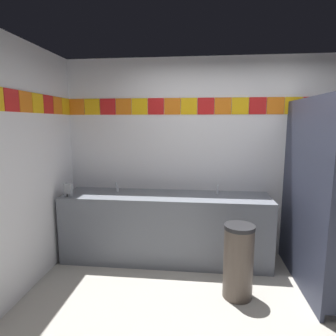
% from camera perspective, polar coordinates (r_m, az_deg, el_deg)
% --- Properties ---
extents(ground_plane, '(9.50, 9.50, 0.00)m').
position_cam_1_polar(ground_plane, '(2.88, 14.65, -28.92)').
color(ground_plane, '#B2ADA3').
extents(wall_back, '(4.32, 0.09, 2.58)m').
position_cam_1_polar(wall_back, '(3.88, 12.09, 2.00)').
color(wall_back, silver).
rests_on(wall_back, ground_plane).
extents(vanity_counter, '(2.59, 0.61, 0.86)m').
position_cam_1_polar(vanity_counter, '(3.75, -0.51, -11.59)').
color(vanity_counter, slate).
rests_on(vanity_counter, ground_plane).
extents(faucet_left, '(0.04, 0.10, 0.14)m').
position_cam_1_polar(faucet_left, '(3.82, -10.07, -3.92)').
color(faucet_left, silver).
rests_on(faucet_left, vanity_counter).
extents(faucet_right, '(0.04, 0.10, 0.14)m').
position_cam_1_polar(faucet_right, '(3.68, 9.76, -4.43)').
color(faucet_right, silver).
rests_on(faucet_right, vanity_counter).
extents(soap_dispenser, '(0.09, 0.09, 0.16)m').
position_cam_1_polar(soap_dispenser, '(3.76, -19.15, -4.12)').
color(soap_dispenser, gray).
rests_on(soap_dispenser, vanity_counter).
extents(stall_divider, '(0.92, 1.36, 2.01)m').
position_cam_1_polar(stall_divider, '(3.22, 29.59, -5.69)').
color(stall_divider, '#33384C').
rests_on(stall_divider, ground_plane).
extents(trash_bin, '(0.30, 0.30, 0.76)m').
position_cam_1_polar(trash_bin, '(3.11, 13.79, -17.55)').
color(trash_bin, brown).
rests_on(trash_bin, ground_plane).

